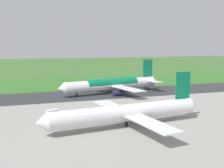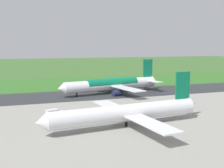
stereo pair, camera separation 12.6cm
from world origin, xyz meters
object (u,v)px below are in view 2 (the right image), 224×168
(airliner_main, at_px, (113,84))
(no_stopping_sign, at_px, (107,81))
(airliner_parked_mid, at_px, (127,112))
(service_truck_baggage, at_px, (54,113))
(traffic_cone_orange, at_px, (95,83))
(service_car_followme, at_px, (177,105))

(airliner_main, relative_size, no_stopping_sign, 22.10)
(airliner_parked_mid, relative_size, service_truck_baggage, 8.09)
(airliner_main, bearing_deg, no_stopping_sign, -104.24)
(service_truck_baggage, xyz_separation_m, traffic_cone_orange, (-34.15, -72.85, -1.13))
(airliner_parked_mid, bearing_deg, service_car_followme, -147.34)
(airliner_main, xyz_separation_m, service_truck_baggage, (32.82, 37.28, -2.95))
(airliner_parked_mid, relative_size, traffic_cone_orange, 91.49)
(service_car_followme, xyz_separation_m, no_stopping_sign, (3.33, -72.67, 0.61))
(service_truck_baggage, bearing_deg, traffic_cone_orange, -115.12)
(airliner_parked_mid, distance_m, no_stopping_sign, 93.38)
(airliner_main, distance_m, no_stopping_sign, 37.21)
(service_car_followme, distance_m, traffic_cone_orange, 73.12)
(service_truck_baggage, xyz_separation_m, no_stopping_sign, (-41.94, -73.24, 0.05))
(traffic_cone_orange, bearing_deg, no_stopping_sign, -177.08)
(no_stopping_sign, xyz_separation_m, traffic_cone_orange, (7.79, 0.40, -1.18))
(service_truck_baggage, bearing_deg, airliner_parked_mid, 136.58)
(no_stopping_sign, height_order, traffic_cone_orange, no_stopping_sign)
(service_truck_baggage, height_order, no_stopping_sign, service_truck_baggage)
(service_truck_baggage, bearing_deg, service_car_followme, -179.27)
(traffic_cone_orange, bearing_deg, service_truck_baggage, 64.88)
(airliner_main, height_order, service_car_followme, airliner_main)
(service_truck_baggage, distance_m, traffic_cone_orange, 80.46)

